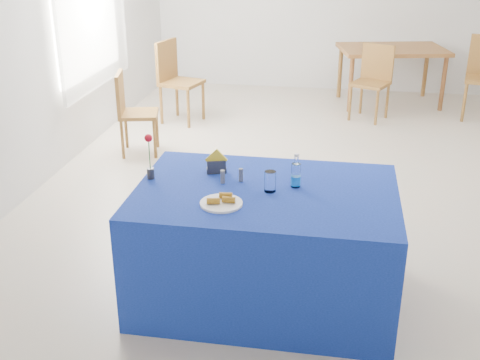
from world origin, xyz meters
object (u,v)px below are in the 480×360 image
at_px(oak_table, 392,54).
at_px(chair_win_b, 175,76).
at_px(blue_table, 265,244).
at_px(water_bottle, 296,176).
at_px(chair_win_a, 131,108).
at_px(plate, 221,203).
at_px(chair_bg_left, 373,76).

relative_size(oak_table, chair_win_b, 1.53).
relative_size(blue_table, water_bottle, 7.44).
bearing_deg(water_bottle, chair_win_a, 129.15).
bearing_deg(plate, blue_table, 47.48).
distance_m(water_bottle, chair_bg_left, 4.10).
height_order(blue_table, water_bottle, water_bottle).
bearing_deg(water_bottle, plate, -140.36).
bearing_deg(blue_table, chair_bg_left, 79.00).
relative_size(water_bottle, chair_bg_left, 0.24).
height_order(oak_table, chair_bg_left, chair_bg_left).
xyz_separation_m(plate, chair_win_a, (-1.49, 2.66, -0.27)).
bearing_deg(chair_win_b, blue_table, -141.21).
bearing_deg(water_bottle, blue_table, -154.41).
height_order(chair_bg_left, chair_win_b, chair_win_b).
bearing_deg(chair_bg_left, chair_win_b, -143.57).
height_order(blue_table, chair_bg_left, chair_bg_left).
bearing_deg(plate, water_bottle, 39.64).
bearing_deg(blue_table, plate, -132.52).
distance_m(plate, chair_bg_left, 4.50).
relative_size(oak_table, chair_win_a, 1.73).
relative_size(blue_table, chair_win_b, 1.63).
height_order(chair_win_a, chair_win_b, chair_win_b).
bearing_deg(chair_win_b, chair_win_a, -172.21).
bearing_deg(water_bottle, chair_win_b, 116.38).
height_order(plate, chair_bg_left, chair_bg_left).
bearing_deg(oak_table, blue_table, -102.34).
relative_size(blue_table, chair_win_a, 1.85).
relative_size(water_bottle, chair_win_b, 0.22).
bearing_deg(chair_bg_left, chair_win_a, -122.04).
distance_m(blue_table, chair_win_a, 2.96).
bearing_deg(plate, chair_bg_left, 76.73).
bearing_deg(blue_table, chair_win_b, 113.59).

